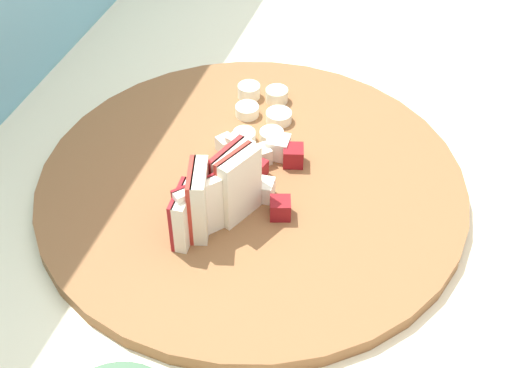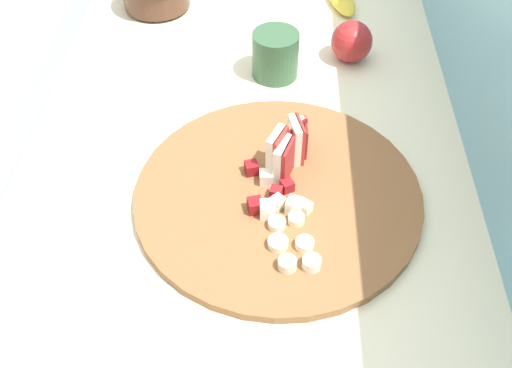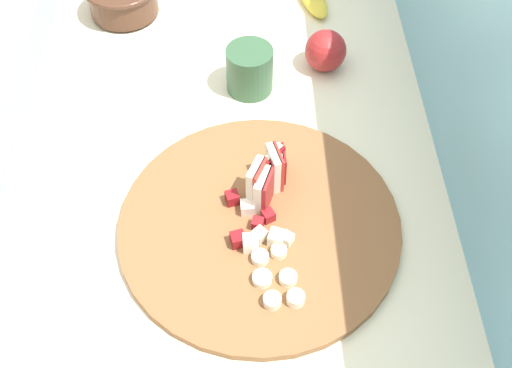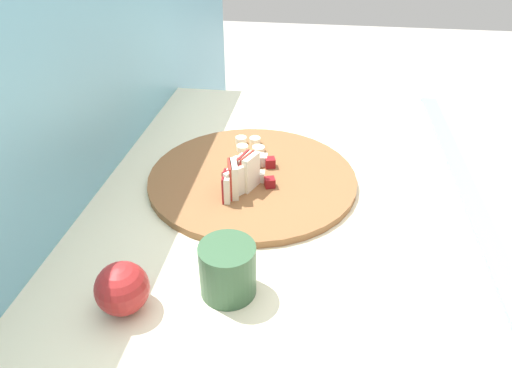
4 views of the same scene
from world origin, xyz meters
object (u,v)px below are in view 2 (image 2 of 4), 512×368
Objects in this scene: small_jar at (275,55)px; apple_wedge_fan at (289,147)px; apple_dice_pile at (274,194)px; whole_apple at (352,42)px; banana_slice_rows at (293,244)px; cutting_board at (278,195)px.

apple_wedge_fan is at bearing 5.91° from small_jar.
apple_dice_pile is 0.30m from small_jar.
small_jar is 0.14m from whole_apple.
small_jar reaches higher than banana_slice_rows.
apple_dice_pile is at bearing -15.53° from apple_wedge_fan.
small_jar is at bearing -179.20° from apple_dice_pile.
small_jar is 1.10× the size of whole_apple.
apple_dice_pile is 1.25× the size of small_jar.
apple_dice_pile is at bearing -21.90° from cutting_board.
apple_dice_pile reaches higher than cutting_board.
whole_apple is (-0.36, 0.13, 0.01)m from apple_dice_pile.
banana_slice_rows is at bearing -13.20° from whole_apple.
small_jar is at bearing -175.61° from banana_slice_rows.
whole_apple is at bearing 111.10° from small_jar.
whole_apple is at bearing 166.80° from banana_slice_rows.
cutting_board is 4.14× the size of banana_slice_rows.
cutting_board is 3.98× the size of apple_dice_pile.
cutting_board is 0.07m from apple_wedge_fan.
banana_slice_rows is at bearing 11.67° from cutting_board.
small_jar is (-0.39, -0.03, 0.02)m from banana_slice_rows.
whole_apple reaches higher than cutting_board.
apple_dice_pile is 1.04× the size of banana_slice_rows.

